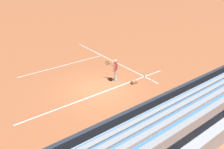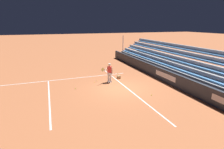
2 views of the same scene
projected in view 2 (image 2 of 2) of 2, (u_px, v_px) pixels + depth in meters
ground_plane at (121, 89)px, 14.12m from camera, size 160.00×160.00×0.00m
court_baseline_white at (127, 88)px, 14.28m from camera, size 12.00×0.10×0.01m
court_sideline_white at (65, 79)px, 16.50m from camera, size 0.10×12.00×0.01m
court_service_line_white at (49, 98)px, 12.30m from camera, size 8.22×0.10×0.01m
back_wall_sponsor_board at (167, 77)px, 15.42m from camera, size 24.88×0.25×1.10m
bleacher_stand at (188, 72)px, 16.10m from camera, size 23.64×3.20×3.40m
tennis_player at (109, 73)px, 15.37m from camera, size 0.65×1.04×1.71m
ball_box_cardboard at (119, 77)px, 16.75m from camera, size 0.45×0.37×0.26m
tennis_ball_on_baseline at (152, 95)px, 12.74m from camera, size 0.07×0.07×0.07m
tennis_ball_far_left at (94, 82)px, 15.57m from camera, size 0.07×0.07×0.07m
tennis_ball_by_box at (118, 74)px, 18.18m from camera, size 0.07×0.07×0.07m
tennis_ball_midcourt at (97, 81)px, 15.98m from camera, size 0.07×0.07×0.07m
tennis_ball_toward_net at (75, 88)px, 14.06m from camera, size 0.07×0.07×0.07m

